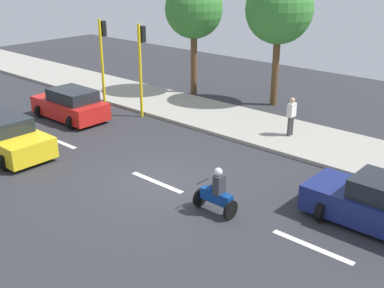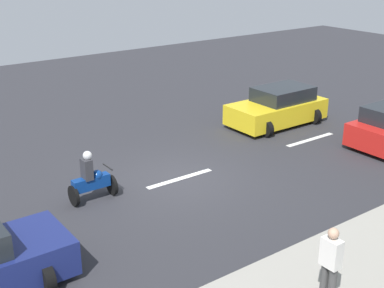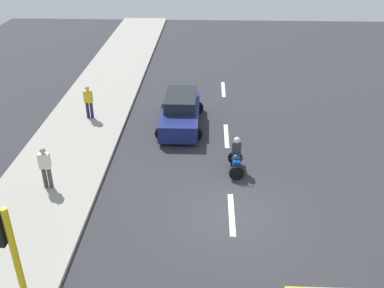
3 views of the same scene
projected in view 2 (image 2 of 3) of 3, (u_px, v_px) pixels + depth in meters
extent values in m
cube|color=#2D2D33|center=(180.00, 180.00, 16.51)|extent=(40.00, 60.00, 0.10)
cube|color=#9E998E|center=(368.00, 286.00, 11.18)|extent=(4.00, 60.00, 0.15)
cube|color=white|center=(180.00, 179.00, 16.49)|extent=(0.20, 2.40, 0.01)
cube|color=white|center=(310.00, 140.00, 19.80)|extent=(0.20, 2.40, 0.01)
cylinder|color=black|center=(357.00, 137.00, 19.13)|extent=(0.64, 0.22, 0.64)
cube|color=yellow|center=(276.00, 111.00, 21.32)|extent=(1.89, 4.08, 0.80)
cube|color=#1E2328|center=(283.00, 94.00, 21.25)|extent=(1.58, 2.28, 0.56)
cylinder|color=black|center=(266.00, 129.00, 20.03)|extent=(0.64, 0.22, 0.64)
cylinder|color=black|center=(238.00, 118.00, 21.29)|extent=(0.64, 0.22, 0.64)
cylinder|color=black|center=(314.00, 116.00, 21.51)|extent=(0.64, 0.22, 0.64)
cylinder|color=black|center=(285.00, 107.00, 22.77)|extent=(0.64, 0.22, 0.64)
cylinder|color=black|center=(21.00, 245.00, 12.23)|extent=(0.64, 0.22, 0.64)
cylinder|color=black|center=(46.00, 277.00, 11.06)|extent=(0.64, 0.22, 0.64)
cylinder|color=black|center=(112.00, 185.00, 15.36)|extent=(0.60, 0.10, 0.60)
cylinder|color=black|center=(74.00, 196.00, 14.70)|extent=(0.60, 0.10, 0.60)
cube|color=navy|center=(91.00, 183.00, 14.91)|extent=(0.28, 1.10, 0.36)
sphere|color=navy|center=(97.00, 175.00, 14.96)|extent=(0.32, 0.32, 0.32)
cylinder|color=black|center=(108.00, 167.00, 15.09)|extent=(0.55, 0.04, 0.04)
cube|color=#333338|center=(87.00, 169.00, 14.70)|extent=(0.36, 0.24, 0.60)
sphere|color=silver|center=(87.00, 155.00, 14.58)|extent=(0.26, 0.26, 0.26)
cylinder|color=#3F3F3F|center=(324.00, 282.00, 10.48)|extent=(0.16, 0.16, 0.85)
cylinder|color=#3F3F3F|center=(332.00, 287.00, 10.33)|extent=(0.16, 0.16, 0.85)
cube|color=silver|center=(331.00, 253.00, 10.15)|extent=(0.40, 0.24, 0.60)
sphere|color=tan|center=(333.00, 233.00, 10.00)|extent=(0.22, 0.22, 0.22)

